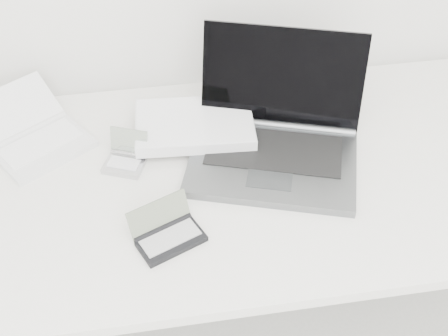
{
  "coord_description": "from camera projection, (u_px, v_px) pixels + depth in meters",
  "views": [
    {
      "loc": [
        -0.2,
        0.44,
        1.82
      ],
      "look_at": [
        -0.03,
        1.51,
        0.79
      ],
      "focal_mm": 50.0,
      "sensor_mm": 36.0,
      "label": 1
    }
  ],
  "objects": [
    {
      "name": "palmtop_charcoal",
      "position": [
        168.0,
        234.0,
        1.4
      ],
      "size": [
        0.18,
        0.16,
        0.08
      ],
      "rotation": [
        0.0,
        0.0,
        0.41
      ],
      "color": "black",
      "rests_on": "desk"
    },
    {
      "name": "laptop_large",
      "position": [
        247.0,
        133.0,
        1.61
      ],
      "size": [
        0.61,
        0.48,
        0.28
      ],
      "rotation": [
        0.0,
        0.0,
        -0.32
      ],
      "color": "#5C5F61",
      "rests_on": "desk"
    },
    {
      "name": "netbook_open_white",
      "position": [
        35.0,
        137.0,
        1.64
      ],
      "size": [
        0.35,
        0.36,
        0.1
      ],
      "rotation": [
        0.0,
        0.0,
        0.58
      ],
      "color": "white",
      "rests_on": "desk"
    },
    {
      "name": "pda_silver",
      "position": [
        126.0,
        158.0,
        1.58
      ],
      "size": [
        0.13,
        0.13,
        0.08
      ],
      "rotation": [
        0.0,
        0.0,
        -0.39
      ],
      "color": "#BAB9BE",
      "rests_on": "desk"
    },
    {
      "name": "desk",
      "position": [
        233.0,
        186.0,
        1.6
      ],
      "size": [
        1.6,
        0.8,
        0.73
      ],
      "color": "white",
      "rests_on": "ground"
    }
  ]
}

